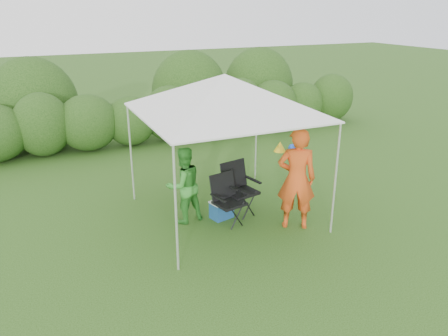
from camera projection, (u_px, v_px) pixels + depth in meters
name	position (u px, v px, depth m)	size (l,w,h in m)	color
ground	(235.00, 225.00, 8.46)	(70.00, 70.00, 0.00)	#335C1D
hedge	(152.00, 116.00, 13.31)	(15.10, 1.53, 1.80)	#2B4F18
canopy	(225.00, 94.00, 8.03)	(3.10, 3.10, 2.83)	silver
chair_right	(238.00, 185.00, 8.81)	(0.75, 0.70, 1.06)	black
chair_left	(227.00, 196.00, 8.41)	(0.69, 0.64, 0.97)	black
man	(296.00, 179.00, 8.07)	(0.71, 0.47, 1.96)	#E44E19
woman	(184.00, 185.00, 8.37)	(0.73, 0.57, 1.51)	green
cooler	(222.00, 209.00, 8.69)	(0.49, 0.41, 0.36)	#1E4E8C
bottle	(225.00, 195.00, 8.57)	(0.07, 0.07, 0.26)	#592D0C
lawn_toy	(283.00, 147.00, 12.69)	(0.59, 0.49, 0.30)	gold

